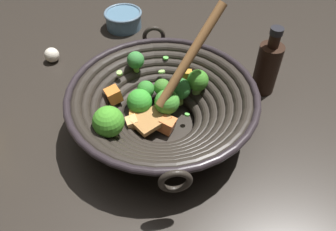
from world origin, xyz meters
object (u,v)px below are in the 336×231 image
object	(u,v)px
wok	(162,104)
soy_sauce_bottle	(267,67)
prep_bowl	(123,19)
garlic_bulb	(52,55)

from	to	relation	value
wok	soy_sauce_bottle	bearing A→B (deg)	63.43
prep_bowl	soy_sauce_bottle	bearing A→B (deg)	-1.32
wok	garlic_bulb	size ratio (longest dim) A/B	10.05
wok	soy_sauce_bottle	xyz separation A→B (m)	(0.12, 0.23, 0.00)
wok	soy_sauce_bottle	size ratio (longest dim) A/B	2.30
soy_sauce_bottle	garlic_bulb	xyz separation A→B (m)	(-0.48, -0.22, -0.05)
wok	garlic_bulb	bearing A→B (deg)	178.32
garlic_bulb	wok	bearing A→B (deg)	-1.68
prep_bowl	wok	bearing A→B (deg)	-36.61
wok	garlic_bulb	world-z (taller)	wok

